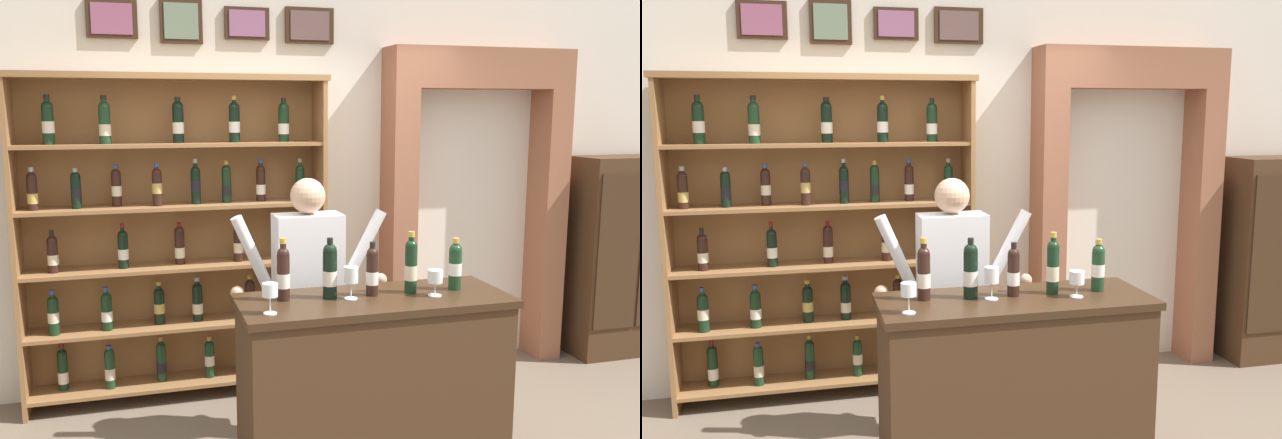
% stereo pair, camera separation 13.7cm
% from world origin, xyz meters
% --- Properties ---
extents(back_wall, '(12.00, 0.19, 3.39)m').
position_xyz_m(back_wall, '(-0.00, 1.69, 1.69)').
color(back_wall, silver).
rests_on(back_wall, ground).
extents(wine_shelf, '(2.11, 0.34, 2.26)m').
position_xyz_m(wine_shelf, '(-0.76, 1.45, 1.19)').
color(wine_shelf, olive).
rests_on(wine_shelf, ground).
extents(archway_doorway, '(1.49, 0.45, 2.48)m').
position_xyz_m(archway_doorway, '(1.54, 1.56, 1.39)').
color(archway_doorway, '#935B42').
rests_on(archway_doorway, ground).
extents(side_cabinet, '(0.85, 0.44, 1.65)m').
position_xyz_m(side_cabinet, '(2.84, 1.35, 0.83)').
color(side_cabinet, '#422B19').
rests_on(side_cabinet, ground).
extents(tasting_counter, '(1.45, 0.56, 1.04)m').
position_xyz_m(tasting_counter, '(0.16, -0.00, 0.52)').
color(tasting_counter, '#422B19').
rests_on(tasting_counter, ground).
extents(shopkeeper, '(0.98, 0.22, 1.62)m').
position_xyz_m(shopkeeper, '(-0.05, 0.58, 1.00)').
color(shopkeeper, '#2D3347').
rests_on(shopkeeper, ground).
extents(tasting_bottle_chianti, '(0.07, 0.07, 0.33)m').
position_xyz_m(tasting_bottle_chianti, '(-0.32, 0.08, 1.19)').
color(tasting_bottle_chianti, black).
rests_on(tasting_bottle_chianti, tasting_counter).
extents(tasting_bottle_super_tuscan, '(0.08, 0.08, 0.32)m').
position_xyz_m(tasting_bottle_super_tuscan, '(-0.07, 0.05, 1.19)').
color(tasting_bottle_super_tuscan, black).
rests_on(tasting_bottle_super_tuscan, tasting_counter).
extents(tasting_bottle_riserva, '(0.07, 0.07, 0.29)m').
position_xyz_m(tasting_bottle_riserva, '(0.16, 0.04, 1.18)').
color(tasting_bottle_riserva, black).
rests_on(tasting_bottle_riserva, tasting_counter).
extents(tasting_bottle_prosecco, '(0.07, 0.07, 0.34)m').
position_xyz_m(tasting_bottle_prosecco, '(0.38, 0.03, 1.20)').
color(tasting_bottle_prosecco, black).
rests_on(tasting_bottle_prosecco, tasting_counter).
extents(tasting_bottle_brunello, '(0.07, 0.07, 0.29)m').
position_xyz_m(tasting_bottle_brunello, '(0.64, 0.03, 1.18)').
color(tasting_bottle_brunello, '#19381E').
rests_on(tasting_bottle_brunello, tasting_counter).
extents(wine_glass_left, '(0.08, 0.08, 0.14)m').
position_xyz_m(wine_glass_left, '(0.48, -0.06, 1.14)').
color(wine_glass_left, silver).
rests_on(wine_glass_left, tasting_counter).
extents(wine_glass_right, '(0.08, 0.08, 0.15)m').
position_xyz_m(wine_glass_right, '(-0.43, -0.14, 1.16)').
color(wine_glass_right, silver).
rests_on(wine_glass_right, tasting_counter).
extents(wine_glass_spare, '(0.08, 0.08, 0.17)m').
position_xyz_m(wine_glass_spare, '(0.03, -0.00, 1.16)').
color(wine_glass_spare, silver).
rests_on(wine_glass_spare, tasting_counter).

